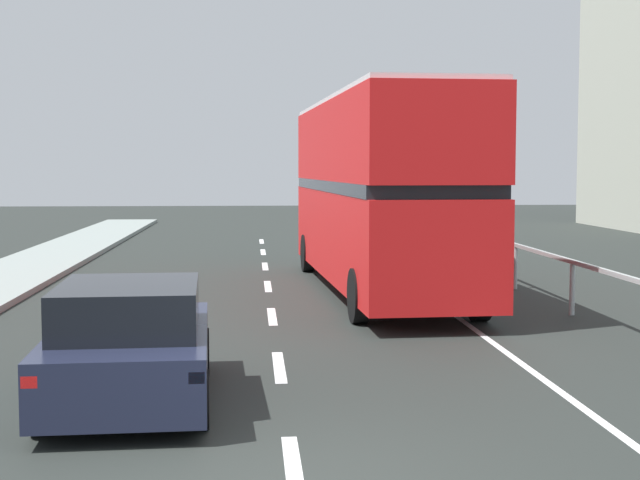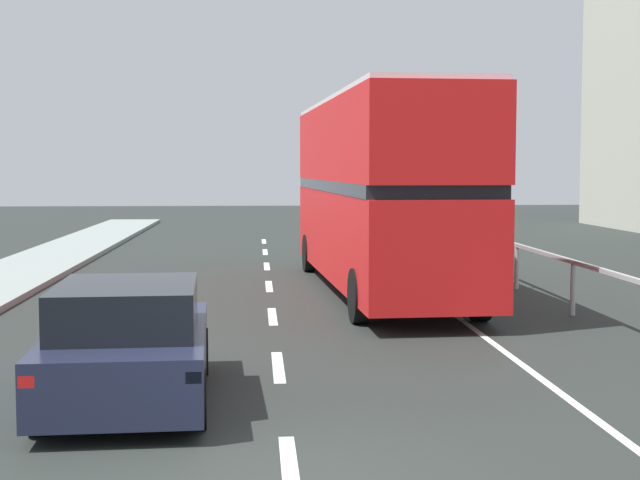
# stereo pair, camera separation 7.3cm
# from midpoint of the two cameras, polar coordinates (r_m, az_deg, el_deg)

# --- Properties ---
(lane_paint_markings) EXTENTS (3.61, 46.00, 0.01)m
(lane_paint_markings) POSITION_cam_midpoint_polar(r_m,az_deg,el_deg) (16.79, 4.48, -5.14)
(lane_paint_markings) COLOR silver
(lane_paint_markings) RESTS_ON ground
(bridge_side_railing) EXTENTS (0.10, 42.00, 1.06)m
(bridge_side_railing) POSITION_cam_midpoint_polar(r_m,az_deg,el_deg) (18.23, 15.14, -1.77)
(bridge_side_railing) COLOR #ACB5B5
(bridge_side_railing) RESTS_ON ground
(double_decker_bus_red) EXTENTS (3.00, 11.49, 4.34)m
(double_decker_bus_red) POSITION_cam_midpoint_polar(r_m,az_deg,el_deg) (20.81, 3.48, 3.14)
(double_decker_bus_red) COLOR red
(double_decker_bus_red) RESTS_ON ground
(hatchback_car_near) EXTENTS (2.00, 4.08, 1.45)m
(hatchback_car_near) POSITION_cam_midpoint_polar(r_m,az_deg,el_deg) (11.37, -11.75, -6.33)
(hatchback_car_near) COLOR #1D2238
(hatchback_car_near) RESTS_ON ground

